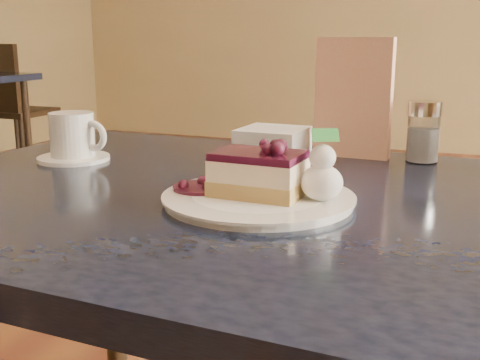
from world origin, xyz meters
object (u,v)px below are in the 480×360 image
at_px(main_table, 271,246).
at_px(coffee_set, 74,139).
at_px(dessert_plate, 258,199).
at_px(cheesecake_slice, 259,174).

distance_m(main_table, coffee_set, 0.47).
xyz_separation_m(dessert_plate, coffee_set, (-0.44, 0.15, 0.04)).
xyz_separation_m(cheesecake_slice, coffee_set, (-0.44, 0.15, -0.00)).
xyz_separation_m(dessert_plate, cheesecake_slice, (-0.00, 0.00, 0.04)).
bearing_deg(main_table, coffee_set, 168.83).
bearing_deg(coffee_set, main_table, -12.85).
relative_size(dessert_plate, coffee_set, 1.84).
height_order(main_table, coffee_set, coffee_set).
relative_size(cheesecake_slice, coffee_set, 0.88).
distance_m(main_table, cheesecake_slice, 0.14).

